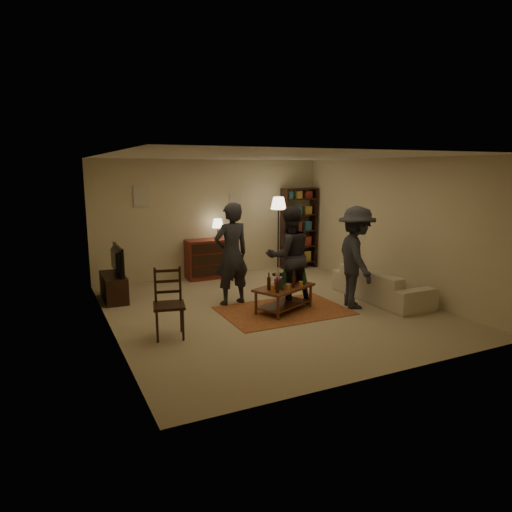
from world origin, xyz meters
TOP-DOWN VIEW (x-y plane):
  - floor at (0.00, 0.00)m, footprint 6.00×6.00m
  - room_shell at (-0.65, 2.98)m, footprint 6.00×6.00m
  - rug at (0.17, -0.22)m, footprint 2.20×1.50m
  - coffee_table at (0.16, -0.22)m, footprint 1.25×1.00m
  - dining_chair at (-1.99, -0.53)m, footprint 0.54×0.54m
  - tv_stand at (-2.44, 1.80)m, footprint 0.40×1.00m
  - dresser at (-0.19, 2.71)m, footprint 1.00×0.50m
  - bookshelf at (2.25, 2.78)m, footprint 0.90×0.34m
  - floor_lamp at (1.38, 2.27)m, footprint 0.36×0.36m
  - sofa at (2.20, -0.40)m, footprint 0.81×2.08m
  - person_left at (-0.50, 0.58)m, footprint 0.74×0.54m
  - person_right at (0.46, 0.13)m, footprint 0.94×0.77m
  - person_by_sofa at (1.45, -0.56)m, footprint 1.03×1.35m

SIDE VIEW (x-z plane):
  - floor at x=0.00m, z-range 0.00..0.00m
  - rug at x=0.17m, z-range 0.00..0.01m
  - sofa at x=2.20m, z-range 0.00..0.61m
  - tv_stand at x=-2.44m, z-range -0.14..0.91m
  - coffee_table at x=0.16m, z-range 0.00..0.79m
  - dresser at x=-0.19m, z-range -0.20..1.16m
  - dining_chair at x=-1.99m, z-range 0.03..1.09m
  - person_right at x=0.46m, z-range 0.00..1.82m
  - person_by_sofa at x=1.45m, z-range 0.00..1.84m
  - person_left at x=-0.50m, z-range 0.00..1.90m
  - bookshelf at x=2.25m, z-range 0.03..2.04m
  - floor_lamp at x=1.38m, z-range 0.65..2.50m
  - room_shell at x=-0.65m, z-range -1.19..4.81m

